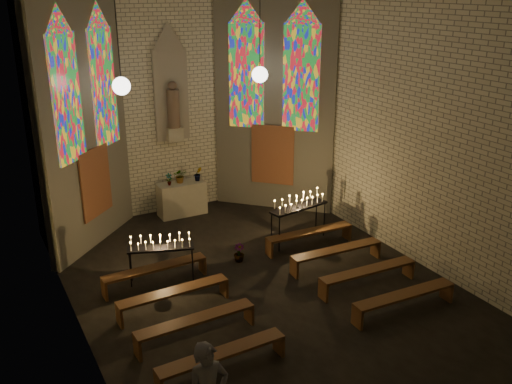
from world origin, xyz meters
The scene contains 17 objects.
floor centered at (0.00, 0.00, 0.00)m, with size 12.00×12.00×0.00m, color black.
room centered at (0.00, 3.37, 3.72)m, with size 8.22×12.43×7.00m.
altar centered at (0.00, 5.45, 0.50)m, with size 1.40×0.60×1.00m, color #B0AB8F.
flower_vase_left centered at (-0.38, 5.41, 1.18)m, with size 0.19×0.13×0.36m, color #4C723F.
flower_vase_center centered at (0.00, 5.48, 1.22)m, with size 0.39×0.34×0.43m, color #4C723F.
flower_vase_right centered at (0.52, 5.38, 1.22)m, with size 0.24×0.19×0.43m, color #4C723F.
aisle_flower_pot centered at (0.12, 1.90, 0.23)m, with size 0.26×0.26×0.46m, color #4C723F.
votive_stand_left centered at (-1.91, 1.81, 0.95)m, with size 1.53×0.84×1.10m.
votive_stand_right centered at (2.04, 2.20, 1.07)m, with size 1.74×0.68×1.25m.
pew_left_0 centered at (-2.10, 1.74, 0.38)m, with size 2.44×0.42×0.47m.
pew_right_0 centered at (2.10, 1.74, 0.38)m, with size 2.44×0.42×0.47m.
pew_left_1 centered at (-2.10, 0.54, 0.38)m, with size 2.44×0.42×0.47m.
pew_right_1 centered at (2.10, 0.54, 0.38)m, with size 2.44×0.42×0.47m.
pew_left_2 centered at (-2.10, -0.66, 0.38)m, with size 2.44×0.42×0.47m.
pew_right_2 centered at (2.10, -0.66, 0.38)m, with size 2.44×0.42×0.47m.
pew_left_3 centered at (-2.10, -1.86, 0.38)m, with size 2.44×0.42×0.47m.
pew_right_3 centered at (2.10, -1.86, 0.38)m, with size 2.44×0.42×0.47m.
Camera 1 is at (-5.55, -9.54, 6.55)m, focal length 40.00 mm.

